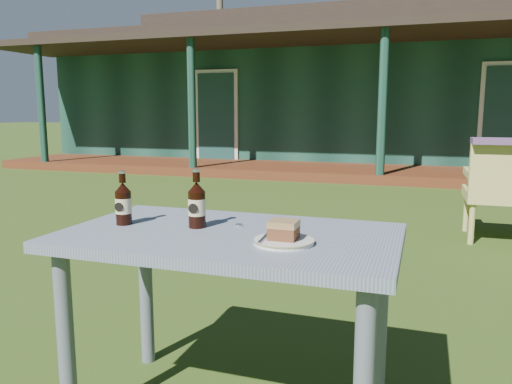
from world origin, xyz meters
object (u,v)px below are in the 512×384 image
(cola_bottle_near, at_px, (197,204))
(armchair_left, at_px, (506,187))
(plate, at_px, (284,241))
(cake_slice, at_px, (284,230))
(cafe_table, at_px, (230,259))
(cola_bottle_far, at_px, (123,203))

(cola_bottle_near, bearing_deg, armchair_left, 64.62)
(plate, xyz_separation_m, armchair_left, (1.12, 3.25, -0.23))
(cake_slice, height_order, armchair_left, armchair_left)
(cafe_table, xyz_separation_m, cake_slice, (0.23, -0.08, 0.15))
(cake_slice, distance_m, cola_bottle_far, 0.66)
(cafe_table, distance_m, plate, 0.27)
(plate, bearing_deg, cola_bottle_far, 173.50)
(cake_slice, bearing_deg, cafe_table, 159.87)
(cake_slice, relative_size, armchair_left, 0.10)
(cake_slice, relative_size, cola_bottle_near, 0.42)
(cake_slice, height_order, cola_bottle_far, cola_bottle_far)
(cafe_table, relative_size, armchair_left, 1.37)
(plate, height_order, cake_slice, cake_slice)
(cola_bottle_near, relative_size, cola_bottle_far, 1.06)
(plate, distance_m, armchair_left, 3.45)
(plate, height_order, cola_bottle_near, cola_bottle_near)
(cafe_table, height_order, armchair_left, armchair_left)
(cola_bottle_far, bearing_deg, cake_slice, -5.96)
(cafe_table, relative_size, cola_bottle_far, 5.80)
(cola_bottle_far, bearing_deg, armchair_left, 60.82)
(cola_bottle_near, height_order, armchair_left, cola_bottle_near)
(cola_bottle_far, relative_size, armchair_left, 0.24)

